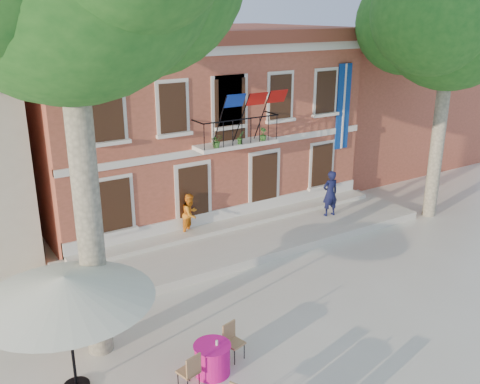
% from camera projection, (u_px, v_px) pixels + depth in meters
% --- Properties ---
extents(ground, '(90.00, 90.00, 0.00)m').
position_uv_depth(ground, '(280.00, 311.00, 15.37)').
color(ground, beige).
rests_on(ground, ground).
extents(main_building, '(13.50, 9.59, 7.50)m').
position_uv_depth(main_building, '(182.00, 117.00, 23.13)').
color(main_building, '#BA5943').
rests_on(main_building, ground).
extents(neighbor_east, '(9.40, 9.40, 6.40)m').
position_uv_depth(neighbor_east, '(364.00, 102.00, 30.22)').
color(neighbor_east, '#BA5943').
rests_on(neighbor_east, ground).
extents(terrace, '(14.00, 3.40, 0.30)m').
position_uv_depth(terrace, '(253.00, 238.00, 19.85)').
color(terrace, silver).
rests_on(terrace, ground).
extents(plane_tree_east, '(5.40, 5.40, 10.61)m').
position_uv_depth(plane_tree_east, '(453.00, 19.00, 19.98)').
color(plane_tree_east, '#A59E84').
rests_on(plane_tree_east, ground).
extents(patio_umbrella, '(3.83, 3.83, 2.85)m').
position_uv_depth(patio_umbrella, '(65.00, 289.00, 11.42)').
color(patio_umbrella, black).
rests_on(patio_umbrella, ground).
extents(pedestrian_navy, '(0.74, 0.53, 1.87)m').
position_uv_depth(pedestrian_navy, '(330.00, 193.00, 21.36)').
color(pedestrian_navy, '#101437').
rests_on(pedestrian_navy, terrace).
extents(pedestrian_orange, '(0.96, 0.91, 1.57)m').
position_uv_depth(pedestrian_orange, '(190.00, 214.00, 19.62)').
color(pedestrian_orange, orange).
rests_on(pedestrian_orange, terrace).
extents(cafe_table_0, '(1.96, 0.90, 0.95)m').
position_uv_depth(cafe_table_0, '(212.00, 358.00, 12.61)').
color(cafe_table_0, '#C6126A').
rests_on(cafe_table_0, ground).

